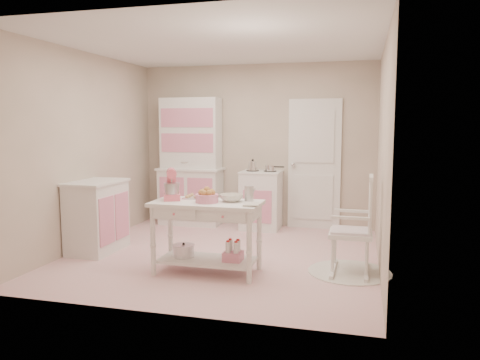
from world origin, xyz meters
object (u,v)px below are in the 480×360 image
Objects in this scene: rocking_chair at (351,224)px; bread_basket at (207,198)px; base_cabinet at (97,216)px; hutch at (190,161)px; stove at (261,200)px; stand_mixer at (172,185)px; work_table at (207,237)px.

bread_basket is at bearing -163.04° from rocking_chair.
base_cabinet is at bearing 162.56° from bread_basket.
rocking_chair is (2.63, -1.97, -0.49)m from hutch.
stove is 0.84× the size of rocking_chair.
hutch reaches higher than rocking_chair.
stand_mixer is 0.46m from bread_basket.
rocking_chair is 3.24× the size of stand_mixer.
stand_mixer reaches higher than base_cabinet.
work_table is at bearing 111.80° from bread_basket.
hutch reaches higher than stove.
stove is 2.41m from stand_mixer.
base_cabinet is 1.81m from bread_basket.
work_table is at bearing -164.97° from rocking_chair.
rocking_chair is 2.04m from stand_mixer.
rocking_chair is at bearing -1.55° from base_cabinet.
base_cabinet is at bearing -134.18° from stove.
base_cabinet is 2.71× the size of stand_mixer.
hutch is 2.66m from bread_basket.
bread_basket is at bearing -17.44° from base_cabinet.
stand_mixer is at bearing 177.27° from work_table.
stand_mixer is at bearing -74.15° from hutch.
stove is at bearing -2.39° from hutch.
work_table is 0.71m from stand_mixer.
rocking_chair is 1.61m from bread_basket.
bread_basket is at bearing -92.29° from stove.
bread_basket is at bearing -68.20° from work_table.
stove is at bearing 52.39° from stand_mixer.
stove is (1.20, -0.05, -0.58)m from hutch.
base_cabinet is 1.74m from work_table.
work_table is (-1.54, -0.39, -0.15)m from rocking_chair.
work_table is (1.67, -0.48, -0.06)m from base_cabinet.
stand_mixer is at bearing -168.51° from rocking_chair.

